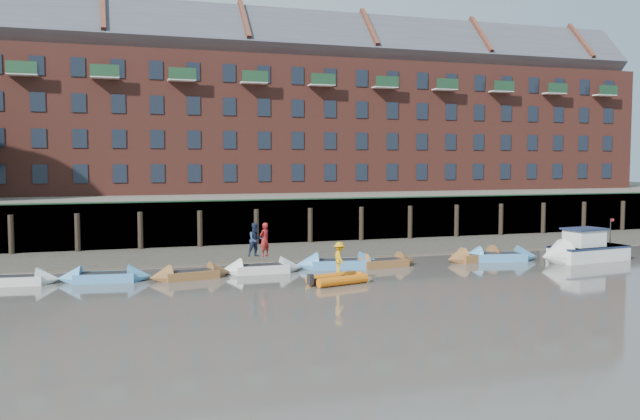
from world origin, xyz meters
name	(u,v)px	position (x,y,z in m)	size (l,w,h in m)	color
ground	(418,307)	(0.00, 0.00, 0.00)	(220.00, 220.00, 0.00)	#57514B
foreshore	(298,251)	(0.00, 18.00, 0.00)	(110.00, 8.00, 0.50)	#3D382F
mud_band	(313,258)	(0.00, 14.60, 0.00)	(110.00, 1.60, 0.10)	#4C4336
river_wall	(281,222)	(0.00, 22.38, 1.59)	(110.00, 1.23, 3.30)	#2D2A26
bank_terrace	(244,209)	(0.00, 36.00, 1.60)	(110.00, 28.00, 3.20)	#5E594D
apartment_terrace	(241,87)	(0.00, 36.99, 12.82)	(80.60, 15.56, 20.98)	brown
rowboat_0	(13,280)	(-16.64, 10.55, 0.22)	(4.41, 1.66, 1.25)	silver
rowboat_1	(105,277)	(-12.37, 10.06, 0.23)	(4.67, 1.89, 1.32)	#488DC1
rowboat_2	(191,275)	(-8.17, 9.57, 0.22)	(4.44, 2.09, 1.24)	brown
rowboat_3	(261,269)	(-4.29, 10.25, 0.23)	(4.47, 1.31, 1.30)	silver
rowboat_4	(339,264)	(0.22, 10.45, 0.25)	(5.06, 2.17, 1.42)	#488DC1
rowboat_5	(383,263)	(2.81, 10.19, 0.22)	(4.43, 1.74, 1.25)	brown
rowboat_6	(478,257)	(9.18, 10.50, 0.24)	(4.83, 2.19, 1.35)	brown
rowboat_7	(499,257)	(10.39, 10.13, 0.25)	(4.96, 2.27, 1.39)	#488DC1
rib_tender	(339,279)	(-1.33, 6.00, 0.23)	(3.16, 2.12, 0.53)	#D5630D
motor_launch	(576,251)	(14.62, 8.42, 0.65)	(6.40, 2.86, 2.55)	silver
person_rower_a	(264,240)	(-4.10, 10.33, 1.79)	(0.67, 0.44, 1.84)	maroon
person_rower_b	(256,240)	(-4.58, 10.35, 1.80)	(0.90, 0.70, 1.84)	#19233F
person_rib_crew	(339,258)	(-1.33, 5.99, 1.28)	(1.01, 0.58, 1.57)	orange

